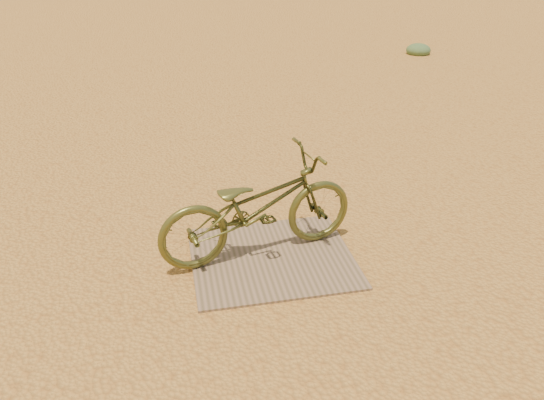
{
  "coord_description": "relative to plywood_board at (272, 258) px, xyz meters",
  "views": [
    {
      "loc": [
        -0.45,
        -3.93,
        2.63
      ],
      "look_at": [
        0.35,
        -0.09,
        0.59
      ],
      "focal_mm": 35.0,
      "sensor_mm": 36.0,
      "label": 1
    }
  ],
  "objects": [
    {
      "name": "ground",
      "position": [
        -0.35,
        0.09,
        -0.01
      ],
      "size": [
        120.0,
        120.0,
        0.0
      ],
      "primitive_type": "plane",
      "color": "#BD8C46",
      "rests_on": "ground"
    },
    {
      "name": "plywood_board",
      "position": [
        0.0,
        0.0,
        0.0
      ],
      "size": [
        1.41,
        1.24,
        0.02
      ],
      "primitive_type": "cube",
      "color": "#7E6455",
      "rests_on": "ground"
    },
    {
      "name": "kale_b",
      "position": [
        4.98,
        7.53,
        -0.01
      ],
      "size": [
        0.55,
        0.55,
        0.3
      ],
      "primitive_type": "ellipsoid",
      "color": "#51714A",
      "rests_on": "ground"
    },
    {
      "name": "bicycle",
      "position": [
        -0.1,
        0.09,
        0.48
      ],
      "size": [
        1.85,
        0.95,
        0.93
      ],
      "primitive_type": "imported",
      "rotation": [
        0.0,
        0.0,
        1.77
      ],
      "color": "#4C4F23",
      "rests_on": "plywood_board"
    }
  ]
}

